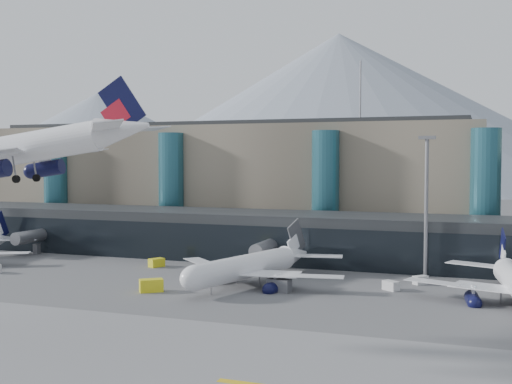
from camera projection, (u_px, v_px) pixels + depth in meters
ground at (149, 327)px, 81.67m from camera, size 900.00×900.00×0.00m
runway_strip at (79, 363)px, 67.58m from camera, size 400.00×40.00×0.04m
runway_markings at (79, 362)px, 67.57m from camera, size 128.00×1.00×0.02m
concourse at (284, 237)px, 135.66m from camera, size 170.00×27.00×10.00m
terminal_main at (231, 181)px, 173.88m from camera, size 130.00×30.00×31.00m
teal_towers at (245, 189)px, 155.55m from camera, size 116.40×19.40×46.00m
mountain_ridge at (449, 122)px, 430.93m from camera, size 910.00×400.00×110.00m
lightmast_mid at (426, 198)px, 115.87m from camera, size 3.00×1.20×25.60m
hero_jet at (38, 139)px, 74.54m from camera, size 31.22×31.18×10.13m
jet_parked_mid at (257, 258)px, 110.85m from camera, size 34.21×35.88×11.52m
veh_b at (157, 263)px, 127.31m from camera, size 2.92×3.42×1.69m
veh_c at (279, 285)px, 103.61m from camera, size 3.92×2.37×2.07m
veh_d at (420, 280)px, 109.67m from camera, size 2.71×2.82×1.46m
veh_g at (391, 286)px, 104.68m from camera, size 3.00×2.78×1.52m
veh_h at (151, 285)px, 103.50m from camera, size 4.15×3.80×2.06m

